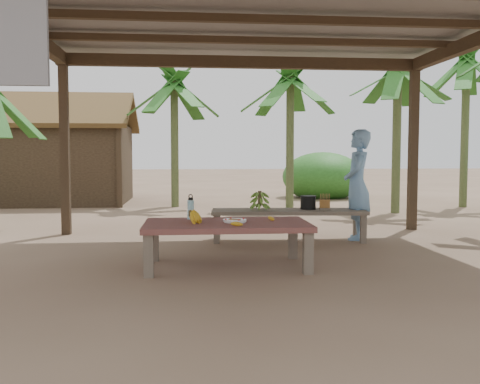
{
  "coord_description": "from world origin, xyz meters",
  "views": [
    {
      "loc": [
        -0.91,
        -6.21,
        1.24
      ],
      "look_at": [
        -0.29,
        0.08,
        0.8
      ],
      "focal_mm": 40.0,
      "sensor_mm": 36.0,
      "label": 1
    }
  ],
  "objects": [
    {
      "name": "banana_plant_nw",
      "position": [
        -1.21,
        6.6,
        2.68
      ],
      "size": [
        1.8,
        1.8,
        3.17
      ],
      "color": "#596638",
      "rests_on": "ground"
    },
    {
      "name": "banana_plant_n",
      "position": [
        1.43,
        5.88,
        2.73
      ],
      "size": [
        1.8,
        1.8,
        3.22
      ],
      "color": "#596638",
      "rests_on": "ground"
    },
    {
      "name": "skewer_rack",
      "position": [
        1.04,
        1.24,
        0.57
      ],
      "size": [
        0.19,
        0.1,
        0.24
      ],
      "primitive_type": null,
      "rotation": [
        0.0,
        0.0,
        -0.09
      ],
      "color": "#A57F47",
      "rests_on": "bench"
    },
    {
      "name": "ground",
      "position": [
        0.0,
        0.0,
        0.0
      ],
      "size": [
        80.0,
        80.0,
        0.0
      ],
      "primitive_type": "plane",
      "color": "brown",
      "rests_on": "ground"
    },
    {
      "name": "cooking_pot",
      "position": [
        0.83,
        1.39,
        0.54
      ],
      "size": [
        0.22,
        0.22,
        0.19
      ],
      "primitive_type": "cylinder",
      "color": "black",
      "rests_on": "bench"
    },
    {
      "name": "water_flask",
      "position": [
        -0.88,
        -0.06,
        0.62
      ],
      "size": [
        0.08,
        0.08,
        0.29
      ],
      "color": "#3EAAC3",
      "rests_on": "work_table"
    },
    {
      "name": "pavilion",
      "position": [
        -0.01,
        -0.01,
        2.78
      ],
      "size": [
        6.6,
        5.6,
        2.95
      ],
      "color": "black",
      "rests_on": "ground"
    },
    {
      "name": "woman",
      "position": [
        1.56,
        1.37,
        0.81
      ],
      "size": [
        0.56,
        0.68,
        1.61
      ],
      "primitive_type": "imported",
      "rotation": [
        0.0,
        0.0,
        -1.9
      ],
      "color": "#6A98C9",
      "rests_on": "ground"
    },
    {
      "name": "ripe_banana_bunch",
      "position": [
        -0.89,
        -0.41,
        0.58
      ],
      "size": [
        0.26,
        0.23,
        0.15
      ],
      "primitive_type": null,
      "rotation": [
        0.0,
        0.0,
        0.06
      ],
      "color": "yellow",
      "rests_on": "work_table"
    },
    {
      "name": "plate",
      "position": [
        -0.4,
        -0.4,
        0.52
      ],
      "size": [
        0.26,
        0.26,
        0.04
      ],
      "color": "white",
      "rests_on": "work_table"
    },
    {
      "name": "green_banana_stalk",
      "position": [
        0.12,
        1.37,
        0.59
      ],
      "size": [
        0.27,
        0.27,
        0.29
      ],
      "primitive_type": null,
      "rotation": [
        0.0,
        0.0,
        -0.09
      ],
      "color": "#598C2D",
      "rests_on": "bench"
    },
    {
      "name": "bench",
      "position": [
        0.53,
        1.34,
        0.39
      ],
      "size": [
        2.25,
        0.8,
        0.45
      ],
      "rotation": [
        0.0,
        0.0,
        -0.09
      ],
      "color": "brown",
      "rests_on": "ground"
    },
    {
      "name": "loose_banana_front",
      "position": [
        -0.4,
        -0.71,
        0.52
      ],
      "size": [
        0.15,
        0.09,
        0.04
      ],
      "primitive_type": "ellipsoid",
      "rotation": [
        0.0,
        0.0,
        1.95
      ],
      "color": "yellow",
      "rests_on": "work_table"
    },
    {
      "name": "work_table",
      "position": [
        -0.48,
        -0.39,
        0.43
      ],
      "size": [
        1.81,
        1.01,
        0.5
      ],
      "rotation": [
        0.0,
        0.0,
        -0.01
      ],
      "color": "brown",
      "rests_on": "ground"
    },
    {
      "name": "hut",
      "position": [
        -4.5,
        8.0,
        1.1
      ],
      "size": [
        4.4,
        3.43,
        2.85
      ],
      "color": "black",
      "rests_on": "ground"
    },
    {
      "name": "loose_banana_side",
      "position": [
        0.03,
        -0.26,
        0.52
      ],
      "size": [
        0.08,
        0.14,
        0.04
      ],
      "primitive_type": "ellipsoid",
      "rotation": [
        0.0,
        0.0,
        0.32
      ],
      "color": "yellow",
      "rests_on": "work_table"
    },
    {
      "name": "banana_plant_ne",
      "position": [
        3.5,
        4.77,
        2.79
      ],
      "size": [
        1.8,
        1.8,
        3.28
      ],
      "color": "#596638",
      "rests_on": "ground"
    },
    {
      "name": "banana_plant_far",
      "position": [
        5.61,
        5.88,
        3.17
      ],
      "size": [
        1.8,
        1.8,
        3.67
      ],
      "color": "#596638",
      "rests_on": "ground"
    }
  ]
}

